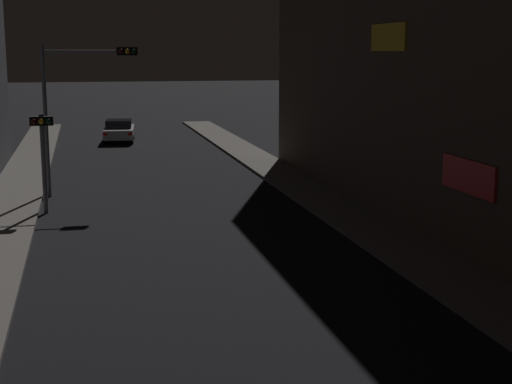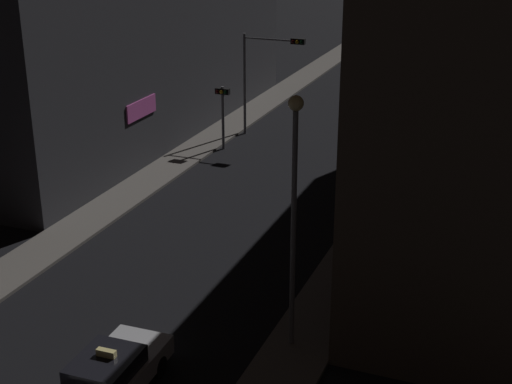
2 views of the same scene
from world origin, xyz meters
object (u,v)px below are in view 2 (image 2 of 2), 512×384
(street_lamp_near_block, at_px, (294,194))
(far_car, at_px, (376,66))
(traffic_light_left_kerb, at_px, (223,105))
(traffic_light_overhead, at_px, (265,65))
(taxi, at_px, (109,376))

(street_lamp_near_block, bearing_deg, far_car, 99.33)
(traffic_light_left_kerb, relative_size, street_lamp_near_block, 0.45)
(traffic_light_overhead, bearing_deg, street_lamp_near_block, -66.94)
(traffic_light_overhead, bearing_deg, traffic_light_left_kerb, -112.02)
(far_car, bearing_deg, street_lamp_near_block, -80.67)
(far_car, xyz_separation_m, street_lamp_near_block, (6.37, -38.77, 4.40))
(taxi, relative_size, far_car, 0.98)
(taxi, bearing_deg, far_car, 93.35)
(far_car, distance_m, traffic_light_overhead, 18.73)
(street_lamp_near_block, bearing_deg, traffic_light_overhead, 113.06)
(traffic_light_left_kerb, bearing_deg, taxi, -74.13)
(taxi, bearing_deg, traffic_light_left_kerb, 105.87)
(taxi, xyz_separation_m, street_lamp_near_block, (3.84, 4.38, 4.40))
(taxi, bearing_deg, traffic_light_overhead, 101.11)
(far_car, bearing_deg, traffic_light_left_kerb, -99.65)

